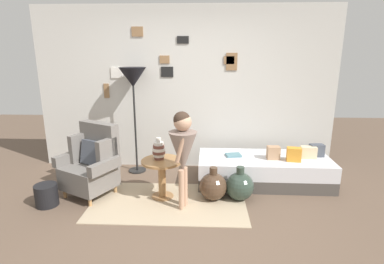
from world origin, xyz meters
name	(u,v)px	position (x,y,z in m)	size (l,w,h in m)	color
ground_plane	(175,227)	(0.00, 0.00, 0.00)	(12.00, 12.00, 0.00)	brown
gallery_wall	(185,89)	(0.00, 1.95, 1.30)	(4.80, 0.12, 2.60)	beige
rug	(169,202)	(-0.14, 0.57, 0.01)	(1.98, 1.12, 0.01)	tan
armchair	(92,163)	(-1.19, 0.80, 0.44)	(0.90, 0.82, 0.97)	tan
daybed	(263,170)	(1.20, 1.25, 0.20)	(1.91, 0.82, 0.40)	#4C4742
pillow_head	(317,150)	(1.97, 1.33, 0.49)	(0.20, 0.12, 0.18)	#474C56
pillow_mid	(308,152)	(1.82, 1.25, 0.49)	(0.22, 0.12, 0.17)	beige
pillow_back	(294,154)	(1.58, 1.11, 0.50)	(0.19, 0.12, 0.20)	orange
pillow_extra	(273,153)	(1.31, 1.19, 0.49)	(0.18, 0.12, 0.19)	tan
side_table	(162,171)	(-0.24, 0.72, 0.37)	(0.53, 0.53, 0.53)	#9E7042
vase_striped	(159,150)	(-0.28, 0.76, 0.65)	(0.17, 0.17, 0.29)	brown
floor_lamp	(133,81)	(-0.78, 1.63, 1.46)	(0.41, 0.41, 1.67)	black
person_child	(183,147)	(0.06, 0.44, 0.80)	(0.34, 0.34, 1.23)	tan
book_on_daybed	(233,155)	(0.75, 1.28, 0.42)	(0.22, 0.16, 0.03)	slate
demijohn_near	(213,186)	(0.44, 0.69, 0.19)	(0.37, 0.37, 0.45)	#473323
demijohn_far	(240,186)	(0.79, 0.70, 0.19)	(0.37, 0.37, 0.46)	#2D3D33
magazine_basket	(46,195)	(-1.67, 0.43, 0.14)	(0.28, 0.28, 0.28)	black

